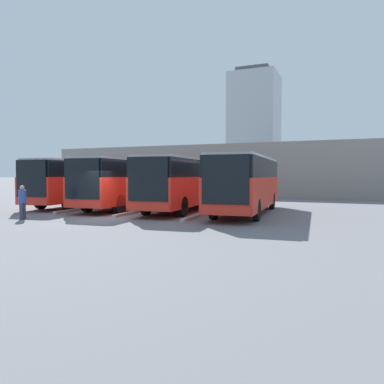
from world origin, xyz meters
TOP-DOWN VIEW (x-y plane):
  - ground_plane at (0.00, 0.00)m, footprint 600.00×600.00m
  - bus_0 at (-6.31, -5.03)m, footprint 3.37×11.17m
  - curb_divider_0 at (-4.20, -3.40)m, footprint 0.82×7.06m
  - bus_1 at (-2.10, -5.43)m, footprint 3.37×11.17m
  - curb_divider_1 at (0.00, -3.80)m, footprint 0.82×7.06m
  - bus_2 at (2.10, -5.54)m, footprint 3.37×11.17m
  - curb_divider_2 at (4.20, -3.91)m, footprint 0.82×7.06m
  - bus_3 at (6.30, -6.00)m, footprint 3.37×11.17m
  - pedestrian at (3.56, 2.22)m, footprint 0.48×0.48m
  - station_building at (0.00, -25.90)m, footprint 43.78×13.05m
  - office_tower at (31.09, -160.35)m, footprint 21.66×21.66m

SIDE VIEW (x-z plane):
  - ground_plane at x=0.00m, z-range 0.00..0.00m
  - curb_divider_0 at x=-4.20m, z-range 0.00..0.15m
  - curb_divider_1 at x=0.00m, z-range 0.00..0.15m
  - curb_divider_2 at x=4.20m, z-range 0.00..0.15m
  - pedestrian at x=3.56m, z-range 0.07..1.82m
  - bus_0 at x=-6.31m, z-range 0.19..3.51m
  - bus_1 at x=-2.10m, z-range 0.19..3.51m
  - bus_2 at x=2.10m, z-range 0.19..3.51m
  - bus_3 at x=6.30m, z-range 0.19..3.51m
  - station_building at x=0.00m, z-range 0.03..5.58m
  - office_tower at x=31.09m, z-range -0.60..51.71m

